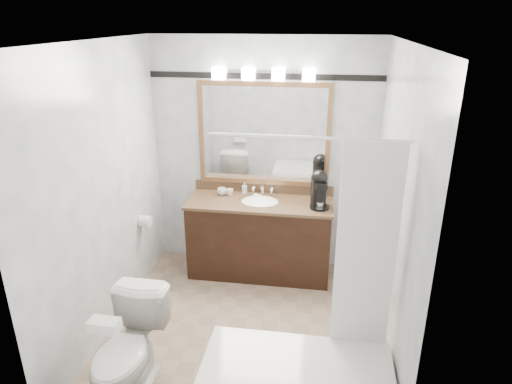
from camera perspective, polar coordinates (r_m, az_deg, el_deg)
room at (r=3.71m, az=-1.73°, el=-1.36°), size 2.42×2.62×2.52m
vanity at (r=4.96m, az=0.48°, el=-5.52°), size 1.53×0.58×0.97m
mirror at (r=4.83m, az=0.97°, el=7.18°), size 1.40×0.04×1.10m
vanity_light_bar at (r=4.67m, az=0.93°, el=14.58°), size 1.02×0.14×0.12m
accent_stripe at (r=4.73m, az=1.04°, el=14.27°), size 2.40×0.01×0.06m
tp_roll at (r=4.82m, az=-13.69°, el=-3.57°), size 0.11×0.12×0.12m
toilet at (r=3.64m, az=-15.74°, el=-18.64°), size 0.45×0.77×0.77m
tissue_box at (r=3.20m, az=-18.41°, el=-15.55°), size 0.20×0.11×0.08m
coffee_maker at (r=4.64m, az=7.88°, el=0.50°), size 0.20×0.25×0.38m
cup_left at (r=4.96m, az=-4.28°, el=0.07°), size 0.11×0.11×0.08m
cup_right at (r=4.94m, az=-3.28°, el=-0.03°), size 0.10×0.10×0.07m
soap_bottle_a at (r=4.99m, az=-1.45°, el=0.54°), size 0.06×0.06×0.12m
soap_bar at (r=4.90m, az=0.12°, el=-0.47°), size 0.09×0.07×0.02m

